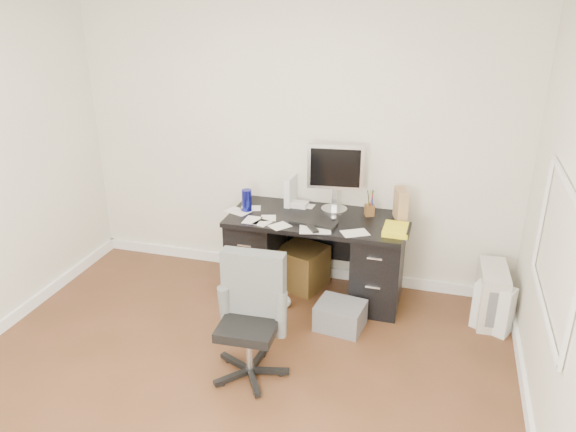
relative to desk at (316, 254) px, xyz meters
name	(u,v)px	position (x,y,z in m)	size (l,w,h in m)	color
ground	(213,410)	(-0.30, -1.65, -0.40)	(4.00, 4.00, 0.00)	#462C16
room_shell	(205,170)	(-0.27, -1.62, 1.26)	(4.02, 4.02, 2.71)	beige
desk	(316,254)	(0.00, 0.00, 0.00)	(1.50, 0.70, 0.75)	black
loose_papers	(292,217)	(-0.20, -0.05, 0.35)	(1.10, 0.60, 0.00)	silver
lcd_monitor	(335,178)	(0.12, 0.18, 0.65)	(0.48, 0.28, 0.61)	silver
keyboard	(313,223)	(0.01, -0.15, 0.36)	(0.39, 0.13, 0.02)	black
computer_mouse	(334,218)	(0.16, -0.05, 0.38)	(0.05, 0.05, 0.05)	silver
travel_mug	(247,200)	(-0.62, -0.03, 0.45)	(0.09, 0.09, 0.19)	navy
white_binder	(291,190)	(-0.29, 0.23, 0.48)	(0.10, 0.23, 0.26)	silver
magazine_file	(401,205)	(0.69, 0.14, 0.48)	(0.11, 0.23, 0.26)	#A97D52
pen_cup	(370,203)	(0.43, 0.16, 0.46)	(0.10, 0.10, 0.23)	#573518
yellow_book	(397,230)	(0.69, -0.13, 0.37)	(0.21, 0.26, 0.05)	yellow
paper_remote	(315,228)	(0.05, -0.26, 0.36)	(0.25, 0.20, 0.02)	silver
office_chair	(248,320)	(-0.19, -1.23, 0.05)	(0.51, 0.51, 0.91)	#4F524F
pc_tower	(491,295)	(1.49, -0.02, -0.16)	(0.21, 0.48, 0.48)	beige
shopping_bag	(493,308)	(1.50, -0.17, -0.20)	(0.30, 0.21, 0.40)	silver
wicker_basket	(302,267)	(-0.15, 0.11, -0.21)	(0.39, 0.39, 0.39)	#483215
desk_printer	(340,315)	(0.32, -0.47, -0.29)	(0.37, 0.31, 0.22)	#5F5E63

